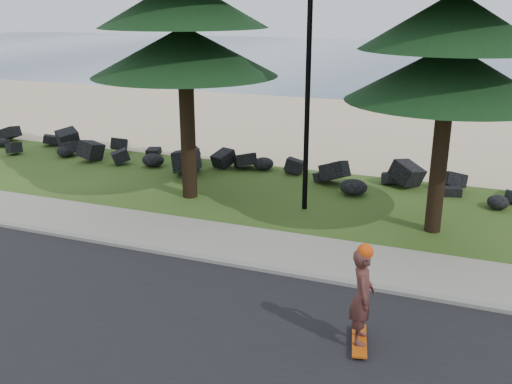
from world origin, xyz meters
TOP-DOWN VIEW (x-y plane):
  - ground at (0.00, 0.00)m, footprint 160.00×160.00m
  - road at (0.00, -4.50)m, footprint 160.00×7.00m
  - kerb at (0.00, -0.90)m, footprint 160.00×0.20m
  - sidewalk at (0.00, 0.20)m, footprint 160.00×2.00m
  - beach_sand at (0.00, 14.50)m, footprint 160.00×15.00m
  - ocean at (0.00, 51.00)m, footprint 160.00×58.00m
  - seawall_boulders at (0.00, 5.60)m, footprint 60.00×2.40m
  - lamp_post at (0.00, 3.20)m, footprint 0.25×0.14m
  - skateboarder at (2.77, -2.97)m, footprint 0.51×1.03m

SIDE VIEW (x-z plane):
  - ground at x=0.00m, z-range 0.00..0.00m
  - seawall_boulders at x=0.00m, z-range -0.55..0.55m
  - ocean at x=0.00m, z-range 0.00..0.01m
  - beach_sand at x=0.00m, z-range 0.00..0.01m
  - road at x=0.00m, z-range 0.00..0.02m
  - sidewalk at x=0.00m, z-range 0.00..0.08m
  - kerb at x=0.00m, z-range 0.00..0.10m
  - skateboarder at x=2.77m, z-range 0.01..1.86m
  - lamp_post at x=0.00m, z-range 0.06..8.20m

